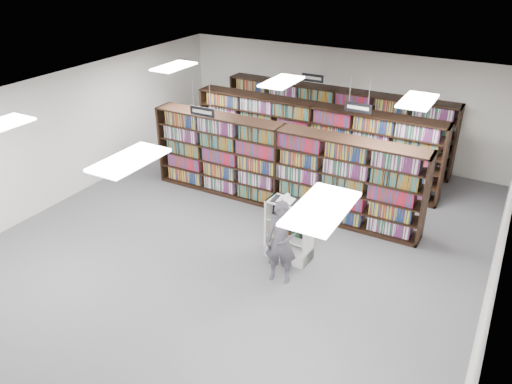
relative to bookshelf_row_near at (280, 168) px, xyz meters
The scene contains 19 objects.
floor 2.26m from the bookshelf_row_near, 90.00° to the right, with size 12.00×12.00×0.00m, color #55555A.
ceiling 2.94m from the bookshelf_row_near, 90.00° to the right, with size 10.00×12.00×0.10m, color silver.
wall_back 4.04m from the bookshelf_row_near, 90.00° to the left, with size 10.00×0.10×3.20m, color silver.
wall_left 5.41m from the bookshelf_row_near, 158.20° to the right, with size 0.10×12.00×3.20m, color silver.
wall_right 5.41m from the bookshelf_row_near, 21.80° to the right, with size 0.10×12.00×3.20m, color silver.
bookshelf_row_near is the anchor object (origin of this frame).
bookshelf_row_mid 2.00m from the bookshelf_row_near, 90.00° to the left, with size 7.00×0.60×2.10m.
bookshelf_row_far 3.70m from the bookshelf_row_near, 90.00° to the left, with size 7.00×0.60×2.10m.
aisle_sign_left 2.33m from the bookshelf_row_near, 146.29° to the right, with size 0.65×0.02×0.80m.
aisle_sign_right 2.33m from the bookshelf_row_near, 33.67° to the left, with size 0.65×0.02×0.80m.
aisle_sign_center 3.38m from the bookshelf_row_near, 99.46° to the left, with size 0.65×0.02×0.80m.
troffer_front_center 5.43m from the bookshelf_row_near, 90.00° to the right, with size 0.60×1.20×0.04m, color white.
troffer_front_right 6.20m from the bookshelf_row_near, 59.04° to the right, with size 0.60×1.20×0.04m, color white.
troffer_back_left 3.67m from the bookshelf_row_near, behind, with size 0.60×1.20×0.04m, color white.
troffer_back_center 2.11m from the bookshelf_row_near, ahead, with size 0.60×1.20×0.04m, color white.
troffer_back_right 3.67m from the bookshelf_row_near, ahead, with size 0.60×1.20×0.04m, color white.
endcap_display 2.33m from the bookshelf_row_near, 57.70° to the right, with size 0.98×0.54×1.32m.
open_book 2.23m from the bookshelf_row_near, 60.64° to the right, with size 0.58×0.36×0.13m.
shopper 3.04m from the bookshelf_row_near, 62.88° to the right, with size 0.62×0.41×1.71m, color #4C4852.
Camera 1 is at (4.84, -7.94, 6.06)m, focal length 35.00 mm.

